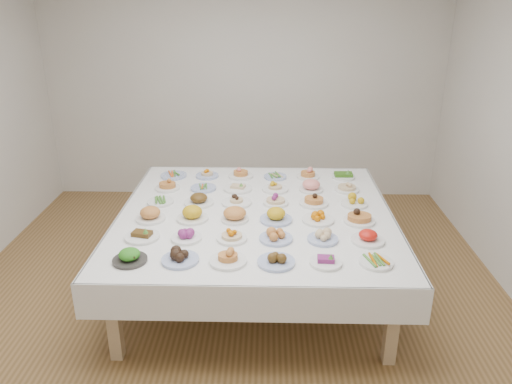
{
  "coord_description": "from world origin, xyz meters",
  "views": [
    {
      "loc": [
        0.31,
        -3.79,
        2.55
      ],
      "look_at": [
        0.21,
        0.36,
        0.88
      ],
      "focal_mm": 35.0,
      "sensor_mm": 36.0,
      "label": 1
    }
  ],
  "objects_px": {
    "display_table": "(256,218)",
    "dish_0": "(129,254)",
    "dish_35": "(344,173)",
    "dish_18": "(160,200)"
  },
  "relations": [
    {
      "from": "dish_0",
      "to": "dish_18",
      "type": "relative_size",
      "value": 0.93
    },
    {
      "from": "display_table",
      "to": "dish_18",
      "type": "distance_m",
      "value": 0.9
    },
    {
      "from": "dish_18",
      "to": "display_table",
      "type": "bearing_deg",
      "value": -11.6
    },
    {
      "from": "display_table",
      "to": "dish_35",
      "type": "xyz_separation_m",
      "value": [
        0.89,
        0.89,
        0.11
      ]
    },
    {
      "from": "dish_35",
      "to": "dish_0",
      "type": "bearing_deg",
      "value": -134.93
    },
    {
      "from": "dish_0",
      "to": "display_table",
      "type": "bearing_deg",
      "value": 45.28
    },
    {
      "from": "dish_18",
      "to": "dish_35",
      "type": "height_order",
      "value": "dish_35"
    },
    {
      "from": "display_table",
      "to": "dish_0",
      "type": "xyz_separation_m",
      "value": [
        -0.88,
        -0.89,
        0.13
      ]
    },
    {
      "from": "dish_35",
      "to": "dish_18",
      "type": "bearing_deg",
      "value": -158.25
    },
    {
      "from": "display_table",
      "to": "dish_18",
      "type": "relative_size",
      "value": 9.09
    }
  ]
}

